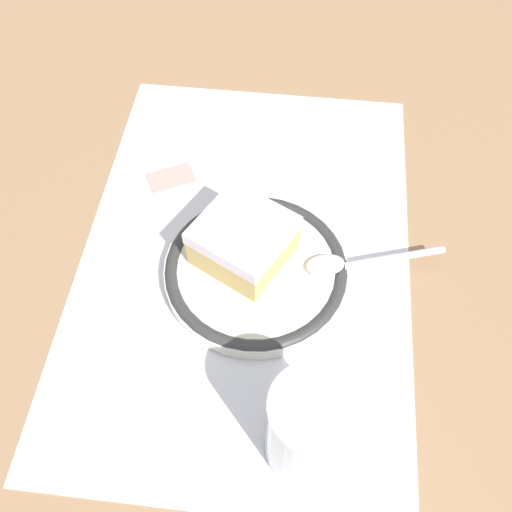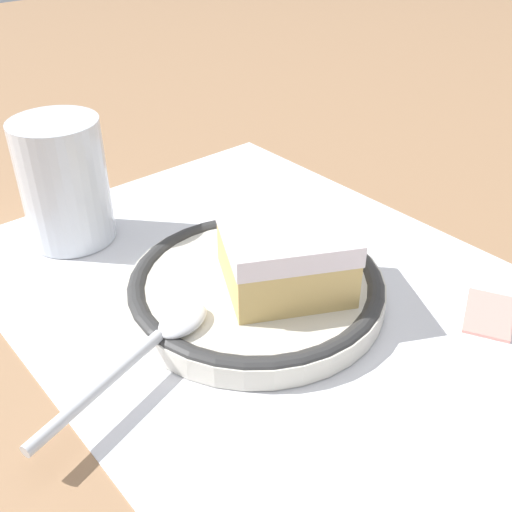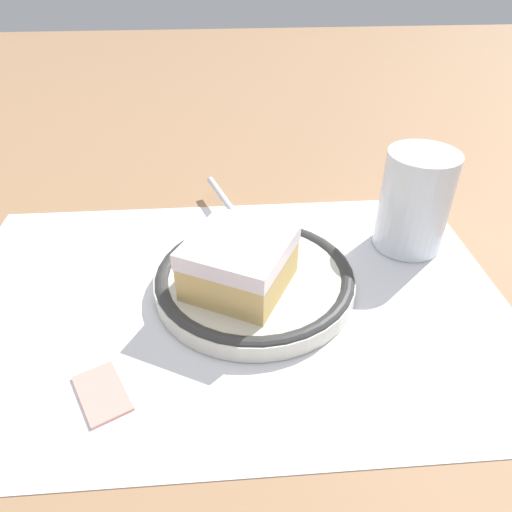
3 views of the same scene
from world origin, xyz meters
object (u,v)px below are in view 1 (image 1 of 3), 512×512
(cake_slice, at_px, (247,241))
(sugar_packet, at_px, (171,176))
(spoon, at_px, (352,261))
(napkin, at_px, (309,161))
(plate, at_px, (256,271))
(cup, at_px, (309,431))

(cake_slice, height_order, sugar_packet, cake_slice)
(spoon, distance_m, napkin, 0.15)
(plate, xyz_separation_m, napkin, (-0.16, 0.04, -0.01))
(cup, bearing_deg, sugar_packet, -148.82)
(plate, distance_m, spoon, 0.09)
(cake_slice, distance_m, sugar_packet, 0.15)
(cake_slice, height_order, spoon, cake_slice)
(plate, bearing_deg, cake_slice, -143.93)
(plate, bearing_deg, cup, 20.34)
(cake_slice, distance_m, napkin, 0.16)
(spoon, xyz_separation_m, sugar_packet, (-0.10, -0.20, -0.02))
(cake_slice, distance_m, cup, 0.19)
(napkin, distance_m, sugar_packet, 0.16)
(napkin, bearing_deg, sugar_packet, -74.69)
(sugar_packet, bearing_deg, cake_slice, 43.65)
(spoon, distance_m, cup, 0.18)
(napkin, relative_size, sugar_packet, 2.29)
(plate, relative_size, sugar_packet, 3.57)
(cake_slice, height_order, cup, cup)
(napkin, bearing_deg, spoon, 19.05)
(cake_slice, xyz_separation_m, spoon, (-0.00, 0.10, -0.02))
(cup, xyz_separation_m, sugar_packet, (-0.28, -0.17, -0.04))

